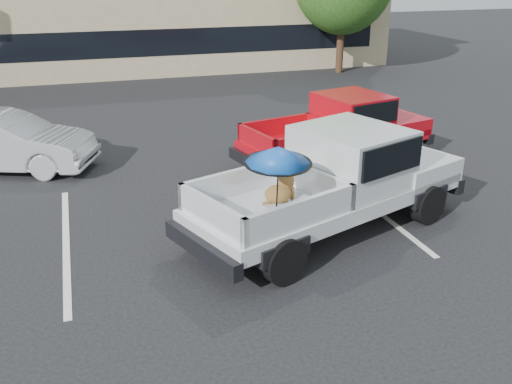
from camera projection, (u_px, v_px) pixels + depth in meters
ground at (260, 271)px, 9.26m from camera, size 90.00×90.00×0.00m
stripe_left at (66, 243)px, 10.18m from camera, size 0.12×5.00×0.01m
stripe_right at (367, 203)px, 11.87m from camera, size 0.12×5.00×0.01m
silver_pickup at (341, 174)px, 10.44m from camera, size 6.02×3.80×2.06m
red_pickup at (347, 125)px, 14.09m from camera, size 5.30×2.83×1.66m
silver_sedan at (5, 142)px, 13.53m from camera, size 4.41×2.94×1.37m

